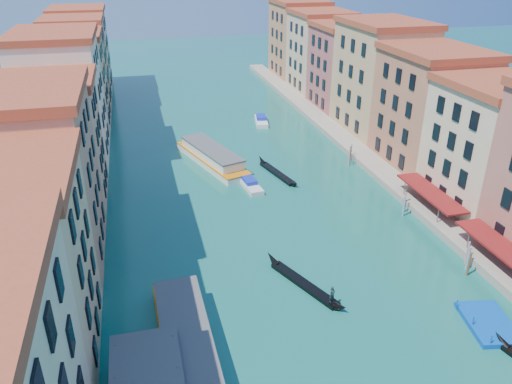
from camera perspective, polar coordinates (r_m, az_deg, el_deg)
The scene contains 11 objects.
left_bank_palazzos at distance 81.73m, azimuth -21.56°, elevation 8.26°, with size 12.80×128.40×21.00m.
right_bank_palazzos at distance 92.71m, azimuth 15.66°, elevation 11.05°, with size 12.80×128.40×21.00m.
quay at distance 91.87m, azimuth 10.58°, elevation 5.38°, with size 4.00×140.00×1.00m, color gray.
mooring_poles_right at distance 61.94m, azimuth 21.60°, elevation -5.80°, with size 1.44×54.24×3.20m.
vaporetto_near at distance 45.10m, azimuth -7.88°, elevation -17.17°, with size 4.75×19.54×2.90m.
vaporetto_far at distance 83.08m, azimuth -5.07°, elevation 4.08°, with size 9.87×19.39×2.82m.
gondola_fore at distance 53.58m, azimuth 5.52°, elevation -10.28°, with size 5.92×11.85×2.50m.
gondola_far at distance 79.06m, azimuth 2.35°, elevation 2.29°, with size 3.92×12.36×1.77m.
motorboat_mid at distance 74.43m, azimuth -0.65°, elevation 0.88°, with size 2.67×6.53×1.32m.
motorboat_far at distance 103.46m, azimuth 0.60°, elevation 8.19°, with size 3.48×7.52×1.50m.
blue_dock at distance 53.35m, azimuth 25.09°, elevation -13.43°, with size 5.16×6.81×0.51m.
Camera 1 is at (-14.68, -13.17, 31.86)m, focal length 35.00 mm.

